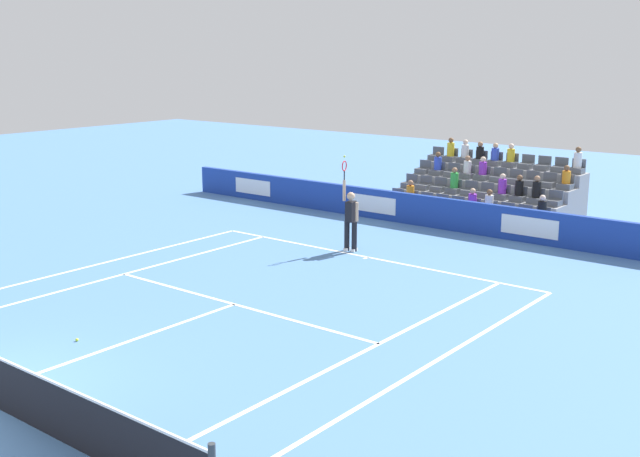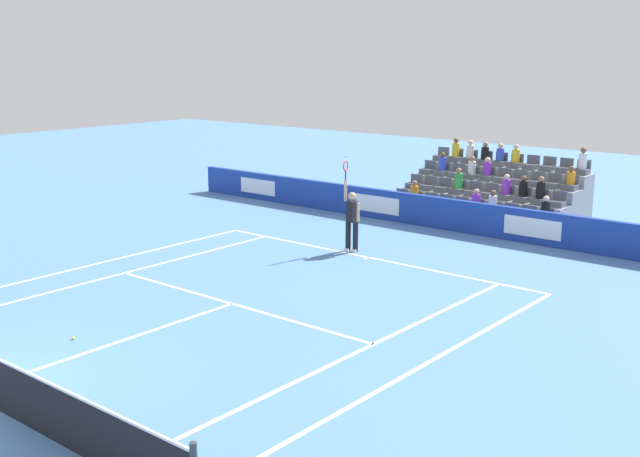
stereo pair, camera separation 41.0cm
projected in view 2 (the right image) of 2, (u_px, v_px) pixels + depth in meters
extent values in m
cube|color=white|center=(369.00, 257.00, 22.63)|extent=(10.97, 0.10, 0.01)
cube|color=white|center=(232.00, 304.00, 18.50)|extent=(8.23, 0.10, 0.01)
cube|color=white|center=(120.00, 341.00, 16.10)|extent=(0.10, 6.40, 0.01)
cube|color=white|center=(110.00, 277.00, 20.72)|extent=(0.10, 11.89, 0.01)
cube|color=white|center=(360.00, 351.00, 15.60)|extent=(0.10, 11.89, 0.01)
cube|color=white|center=(80.00, 268.00, 21.57)|extent=(0.10, 11.89, 0.01)
cube|color=white|center=(418.00, 368.00, 14.75)|extent=(0.10, 11.89, 0.01)
cube|color=white|center=(367.00, 258.00, 22.55)|extent=(0.10, 0.20, 0.01)
cube|color=#193899|center=(451.00, 215.00, 25.97)|extent=(23.39, 0.20, 1.06)
cube|color=white|center=(532.00, 228.00, 24.07)|extent=(1.87, 0.01, 0.59)
cube|color=white|center=(377.00, 204.00, 27.70)|extent=(1.87, 0.01, 0.59)
cube|color=white|center=(258.00, 187.00, 31.33)|extent=(1.87, 0.01, 0.59)
cylinder|color=black|center=(355.00, 237.00, 23.23)|extent=(0.16, 0.16, 0.90)
cylinder|color=black|center=(348.00, 236.00, 23.34)|extent=(0.16, 0.16, 0.90)
cube|color=white|center=(355.00, 250.00, 23.32)|extent=(0.17, 0.28, 0.08)
cube|color=white|center=(348.00, 249.00, 23.43)|extent=(0.17, 0.28, 0.08)
cube|color=black|center=(352.00, 212.00, 23.12)|extent=(0.29, 0.40, 0.60)
sphere|color=#D3A884|center=(352.00, 196.00, 23.01)|extent=(0.24, 0.24, 0.24)
cylinder|color=#D3A884|center=(345.00, 191.00, 23.08)|extent=(0.09, 0.09, 0.62)
cylinder|color=#D3A884|center=(358.00, 212.00, 22.97)|extent=(0.09, 0.09, 0.56)
cylinder|color=black|center=(346.00, 176.00, 22.98)|extent=(0.04, 0.04, 0.28)
torus|color=red|center=(346.00, 166.00, 22.92)|extent=(0.09, 0.31, 0.31)
sphere|color=#D1E533|center=(346.00, 157.00, 22.86)|extent=(0.07, 0.07, 0.07)
cube|color=gray|center=(466.00, 219.00, 26.84)|extent=(6.20, 0.95, 0.42)
cube|color=#545960|center=(544.00, 221.00, 25.04)|extent=(0.48, 0.44, 0.20)
cube|color=#545960|center=(547.00, 212.00, 25.14)|extent=(0.48, 0.04, 0.30)
cube|color=#545960|center=(526.00, 218.00, 25.43)|extent=(0.48, 0.44, 0.20)
cube|color=#545960|center=(529.00, 210.00, 25.52)|extent=(0.48, 0.04, 0.30)
cube|color=#545960|center=(509.00, 216.00, 25.81)|extent=(0.48, 0.44, 0.20)
cube|color=#545960|center=(512.00, 208.00, 25.91)|extent=(0.48, 0.04, 0.30)
cube|color=#545960|center=(491.00, 213.00, 26.20)|extent=(0.48, 0.44, 0.20)
cube|color=#545960|center=(495.00, 205.00, 26.29)|extent=(0.48, 0.04, 0.30)
cube|color=#545960|center=(475.00, 211.00, 26.58)|extent=(0.48, 0.44, 0.20)
cube|color=#545960|center=(478.00, 203.00, 26.68)|extent=(0.48, 0.04, 0.30)
cube|color=#545960|center=(459.00, 209.00, 26.97)|extent=(0.48, 0.44, 0.20)
cube|color=#545960|center=(462.00, 201.00, 27.06)|extent=(0.48, 0.04, 0.30)
cube|color=#545960|center=(443.00, 207.00, 27.35)|extent=(0.48, 0.44, 0.20)
cube|color=#545960|center=(446.00, 199.00, 27.45)|extent=(0.48, 0.04, 0.30)
cube|color=#545960|center=(428.00, 204.00, 27.74)|extent=(0.48, 0.44, 0.20)
cube|color=#545960|center=(431.00, 197.00, 27.83)|extent=(0.48, 0.04, 0.30)
cube|color=#545960|center=(413.00, 202.00, 28.12)|extent=(0.48, 0.44, 0.20)
cube|color=#545960|center=(416.00, 195.00, 28.22)|extent=(0.48, 0.04, 0.30)
cube|color=#545960|center=(399.00, 200.00, 28.51)|extent=(0.48, 0.44, 0.20)
cube|color=#545960|center=(402.00, 193.00, 28.60)|extent=(0.48, 0.04, 0.30)
cube|color=gray|center=(480.00, 209.00, 27.51)|extent=(6.20, 0.95, 0.84)
cube|color=#545960|center=(557.00, 204.00, 25.66)|extent=(0.48, 0.44, 0.20)
cube|color=#545960|center=(560.00, 195.00, 25.76)|extent=(0.48, 0.04, 0.30)
cube|color=#545960|center=(539.00, 201.00, 26.05)|extent=(0.48, 0.44, 0.20)
cube|color=#545960|center=(542.00, 193.00, 26.14)|extent=(0.48, 0.04, 0.30)
cube|color=#545960|center=(522.00, 199.00, 26.43)|extent=(0.48, 0.44, 0.20)
cube|color=#545960|center=(525.00, 191.00, 26.53)|extent=(0.48, 0.04, 0.30)
cube|color=#545960|center=(505.00, 197.00, 26.82)|extent=(0.48, 0.44, 0.20)
cube|color=#545960|center=(508.00, 189.00, 26.91)|extent=(0.48, 0.04, 0.30)
cube|color=#545960|center=(489.00, 195.00, 27.20)|extent=(0.48, 0.44, 0.20)
cube|color=#545960|center=(492.00, 187.00, 27.30)|extent=(0.48, 0.04, 0.30)
cube|color=#545960|center=(473.00, 193.00, 27.59)|extent=(0.48, 0.44, 0.20)
cube|color=#545960|center=(476.00, 185.00, 27.68)|extent=(0.48, 0.04, 0.30)
cube|color=#545960|center=(457.00, 191.00, 27.97)|extent=(0.48, 0.44, 0.20)
cube|color=#545960|center=(460.00, 183.00, 28.07)|extent=(0.48, 0.04, 0.30)
cube|color=#545960|center=(442.00, 189.00, 28.36)|extent=(0.48, 0.44, 0.20)
cube|color=#545960|center=(445.00, 182.00, 28.45)|extent=(0.48, 0.04, 0.30)
cube|color=#545960|center=(428.00, 187.00, 28.74)|extent=(0.48, 0.44, 0.20)
cube|color=#545960|center=(431.00, 180.00, 28.84)|extent=(0.48, 0.04, 0.30)
cube|color=#545960|center=(413.00, 185.00, 29.13)|extent=(0.48, 0.44, 0.20)
cube|color=#545960|center=(417.00, 178.00, 29.22)|extent=(0.48, 0.04, 0.30)
cube|color=gray|center=(493.00, 199.00, 28.18)|extent=(6.20, 0.95, 1.26)
cube|color=#545960|center=(570.00, 187.00, 26.29)|extent=(0.48, 0.44, 0.20)
cube|color=#545960|center=(573.00, 179.00, 26.38)|extent=(0.48, 0.04, 0.30)
cube|color=#545960|center=(552.00, 185.00, 26.67)|extent=(0.48, 0.44, 0.20)
cube|color=#545960|center=(555.00, 177.00, 26.76)|extent=(0.48, 0.04, 0.30)
cube|color=#545960|center=(535.00, 183.00, 27.06)|extent=(0.48, 0.44, 0.20)
cube|color=#545960|center=(538.00, 176.00, 27.15)|extent=(0.48, 0.04, 0.30)
cube|color=#545960|center=(518.00, 182.00, 27.44)|extent=(0.48, 0.44, 0.20)
cube|color=#545960|center=(521.00, 174.00, 27.54)|extent=(0.48, 0.04, 0.30)
cube|color=#545960|center=(502.00, 180.00, 27.83)|extent=(0.48, 0.44, 0.20)
cube|color=#545960|center=(505.00, 172.00, 27.92)|extent=(0.48, 0.04, 0.30)
cube|color=#545960|center=(486.00, 178.00, 28.21)|extent=(0.48, 0.44, 0.20)
cube|color=#545960|center=(489.00, 170.00, 28.31)|extent=(0.48, 0.04, 0.30)
cube|color=#545960|center=(471.00, 176.00, 28.60)|extent=(0.48, 0.44, 0.20)
cube|color=#545960|center=(474.00, 169.00, 28.69)|extent=(0.48, 0.04, 0.30)
cube|color=#545960|center=(456.00, 175.00, 28.98)|extent=(0.48, 0.44, 0.20)
cube|color=#545960|center=(459.00, 167.00, 29.08)|extent=(0.48, 0.04, 0.30)
cube|color=#545960|center=(442.00, 173.00, 29.37)|extent=(0.48, 0.44, 0.20)
cube|color=#545960|center=(445.00, 166.00, 29.46)|extent=(0.48, 0.04, 0.30)
cube|color=#545960|center=(427.00, 171.00, 29.75)|extent=(0.48, 0.44, 0.20)
cube|color=#545960|center=(430.00, 164.00, 29.85)|extent=(0.48, 0.04, 0.30)
cube|color=gray|center=(506.00, 190.00, 28.85)|extent=(6.20, 0.95, 1.68)
cube|color=#545960|center=(581.00, 172.00, 26.91)|extent=(0.48, 0.44, 0.20)
cube|color=#545960|center=(584.00, 164.00, 27.00)|extent=(0.48, 0.04, 0.30)
cube|color=#545960|center=(564.00, 170.00, 27.29)|extent=(0.48, 0.44, 0.20)
cube|color=#545960|center=(567.00, 162.00, 27.39)|extent=(0.48, 0.04, 0.30)
cube|color=#545960|center=(547.00, 168.00, 27.68)|extent=(0.48, 0.44, 0.20)
cube|color=#545960|center=(550.00, 161.00, 27.77)|extent=(0.48, 0.04, 0.30)
cube|color=#545960|center=(531.00, 167.00, 28.06)|extent=(0.48, 0.44, 0.20)
cube|color=#545960|center=(534.00, 159.00, 28.16)|extent=(0.48, 0.04, 0.30)
cube|color=#545960|center=(515.00, 165.00, 28.45)|extent=(0.48, 0.44, 0.20)
cube|color=#545960|center=(518.00, 158.00, 28.54)|extent=(0.48, 0.04, 0.30)
cube|color=#545960|center=(499.00, 163.00, 28.83)|extent=(0.48, 0.44, 0.20)
cube|color=#545960|center=(502.00, 156.00, 28.93)|extent=(0.48, 0.04, 0.30)
cube|color=#545960|center=(484.00, 162.00, 29.22)|extent=(0.48, 0.44, 0.20)
cube|color=#545960|center=(487.00, 155.00, 29.31)|extent=(0.48, 0.04, 0.30)
cube|color=#545960|center=(469.00, 161.00, 29.60)|extent=(0.48, 0.44, 0.20)
cube|color=#545960|center=(472.00, 153.00, 29.70)|extent=(0.48, 0.04, 0.30)
cube|color=#545960|center=(455.00, 159.00, 29.99)|extent=(0.48, 0.44, 0.20)
cube|color=#545960|center=(458.00, 152.00, 30.08)|extent=(0.48, 0.04, 0.30)
cube|color=#545960|center=(441.00, 158.00, 30.37)|extent=(0.48, 0.44, 0.20)
cube|color=#545960|center=(444.00, 151.00, 30.47)|extent=(0.48, 0.04, 0.30)
cylinder|color=black|center=(523.00, 189.00, 26.39)|extent=(0.28, 0.28, 0.51)
sphere|color=brown|center=(524.00, 178.00, 26.32)|extent=(0.20, 0.20, 0.20)
cylinder|color=blue|center=(500.00, 155.00, 28.80)|extent=(0.28, 0.28, 0.44)
sphere|color=#D3A884|center=(501.00, 146.00, 28.73)|extent=(0.20, 0.20, 0.20)
cylinder|color=yellow|center=(516.00, 156.00, 28.41)|extent=(0.28, 0.28, 0.46)
sphere|color=beige|center=(516.00, 147.00, 28.34)|extent=(0.20, 0.20, 0.20)
cylinder|color=purple|center=(476.00, 201.00, 26.55)|extent=(0.28, 0.28, 0.46)
sphere|color=#D3A884|center=(477.00, 192.00, 26.47)|extent=(0.20, 0.20, 0.20)
cylinder|color=orange|center=(414.00, 193.00, 28.08)|extent=(0.28, 0.28, 0.49)
sphere|color=#9E7251|center=(415.00, 183.00, 28.01)|extent=(0.20, 0.20, 0.20)
cylinder|color=white|center=(470.00, 152.00, 29.56)|extent=(0.28, 0.28, 0.48)
sphere|color=beige|center=(471.00, 143.00, 29.49)|extent=(0.20, 0.20, 0.20)
cylinder|color=white|center=(583.00, 161.00, 26.86)|extent=(0.28, 0.28, 0.53)
sphere|color=brown|center=(584.00, 150.00, 26.78)|extent=(0.20, 0.20, 0.20)
cylinder|color=green|center=(459.00, 181.00, 27.93)|extent=(0.28, 0.28, 0.53)
sphere|color=#9E7251|center=(459.00, 171.00, 27.85)|extent=(0.20, 0.20, 0.20)
cylinder|color=black|center=(541.00, 190.00, 26.00)|extent=(0.28, 0.28, 0.54)
sphere|color=#9E7251|center=(541.00, 179.00, 25.92)|extent=(0.20, 0.20, 0.20)
cylinder|color=white|center=(472.00, 167.00, 28.56)|extent=(0.28, 0.28, 0.44)
sphere|color=#9E7251|center=(472.00, 159.00, 28.49)|extent=(0.20, 0.20, 0.20)
cylinder|color=orange|center=(571.00, 178.00, 26.25)|extent=(0.28, 0.28, 0.42)
sphere|color=brown|center=(572.00, 169.00, 26.19)|extent=(0.20, 0.20, 0.20)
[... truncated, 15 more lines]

